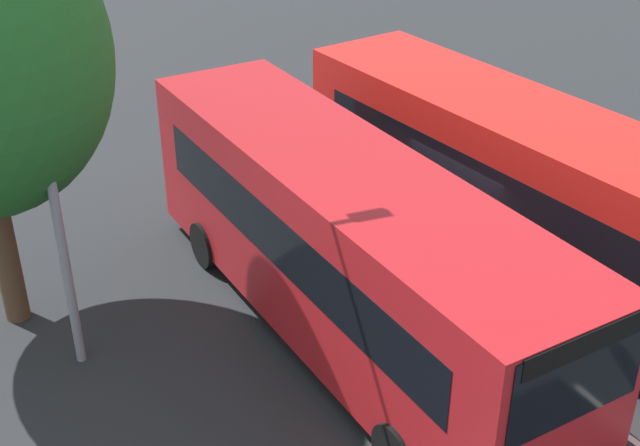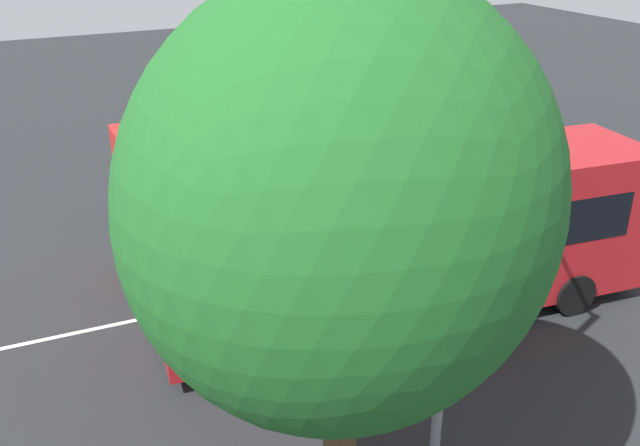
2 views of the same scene
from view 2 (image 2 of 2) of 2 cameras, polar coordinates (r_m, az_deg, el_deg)
The scene contains 7 objects.
ground_plane at distance 16.87m, azimuth 2.38°, elevation -4.20°, with size 74.15×74.15×0.00m, color #232628.
bus_far_left at distance 14.60m, azimuth 7.48°, elevation -1.04°, with size 10.72×3.61×3.39m.
bus_center_left at distance 17.98m, azimuth 1.22°, elevation 4.18°, with size 10.60×2.91×3.39m.
pedestrian at distance 20.86m, azimuth 19.35°, elevation 3.37°, with size 0.33×0.33×1.79m.
street_lamp at distance 9.60m, azimuth 10.40°, elevation 1.82°, with size 0.86×2.46×7.74m.
depot_tree at distance 7.90m, azimuth 1.86°, elevation 1.37°, with size 5.07×4.56×7.68m.
lane_stripe_outer_left at distance 16.87m, azimuth 2.38°, elevation -4.19°, with size 15.67×0.12×0.01m, color silver.
Camera 2 is at (-7.10, -12.98, 8.11)m, focal length 39.60 mm.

